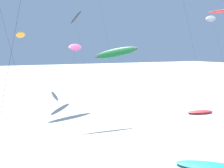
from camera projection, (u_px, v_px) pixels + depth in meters
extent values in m
ellipsoid|color=orange|center=(21.00, 35.00, 47.01)|extent=(3.03, 4.96, 1.54)
ellipsoid|color=blue|center=(21.00, 35.00, 47.01)|extent=(2.18, 4.77, 0.75)
cylinder|color=#4C4C51|center=(31.00, 63.00, 46.54)|extent=(3.36, 4.81, 12.35)
ellipsoid|color=black|center=(75.00, 18.00, 53.95)|extent=(1.50, 8.59, 2.98)
ellipsoid|color=blue|center=(75.00, 18.00, 53.94)|extent=(0.82, 8.60, 2.51)
cylinder|color=#4C4C51|center=(82.00, 52.00, 51.21)|extent=(0.03, 9.13, 17.25)
cylinder|color=#4C4C51|center=(9.00, 43.00, 11.81)|extent=(3.15, 6.56, 18.24)
ellipsoid|color=white|center=(211.00, 18.00, 42.92)|extent=(6.14, 3.89, 2.70)
ellipsoid|color=red|center=(211.00, 18.00, 42.92)|extent=(5.73, 3.19, 2.02)
cylinder|color=#4C4C51|center=(223.00, 57.00, 41.09)|extent=(0.05, 6.77, 15.37)
cylinder|color=#4C4C51|center=(7.00, 77.00, 36.19)|extent=(3.64, 3.13, 8.80)
cylinder|color=#4C4C51|center=(108.00, 43.00, 41.81)|extent=(1.78, 6.56, 20.97)
cylinder|color=#4C4C51|center=(192.00, 42.00, 21.78)|extent=(1.77, 5.03, 19.38)
cylinder|color=#4C4C51|center=(4.00, 92.00, 9.85)|extent=(3.14, 4.45, 13.48)
ellipsoid|color=green|center=(117.00, 52.00, 29.03)|extent=(6.99, 1.29, 2.44)
ellipsoid|color=#EA5193|center=(117.00, 52.00, 29.03)|extent=(6.97, 0.58, 1.72)
cylinder|color=#4C4C51|center=(133.00, 84.00, 29.07)|extent=(3.44, 3.04, 8.51)
ellipsoid|color=#EA5193|center=(76.00, 47.00, 38.79)|extent=(5.06, 6.65, 2.02)
ellipsoid|color=green|center=(76.00, 47.00, 38.79)|extent=(4.45, 6.40, 1.18)
cylinder|color=#4C4C51|center=(72.00, 75.00, 36.23)|extent=(3.10, 5.92, 9.41)
ellipsoid|color=red|center=(222.00, 11.00, 37.83)|extent=(1.30, 5.73, 1.07)
ellipsoid|color=white|center=(222.00, 11.00, 37.82)|extent=(0.65, 5.79, 0.78)
ellipsoid|color=red|center=(200.00, 112.00, 29.66)|extent=(4.09, 2.29, 0.36)
ellipsoid|color=#19B2B7|center=(200.00, 112.00, 29.65)|extent=(1.97, 1.59, 0.22)
ellipsoid|color=#19B2B7|center=(218.00, 168.00, 15.40)|extent=(5.59, 5.09, 0.27)
ellipsoid|color=green|center=(218.00, 168.00, 15.40)|extent=(2.94, 2.78, 0.16)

